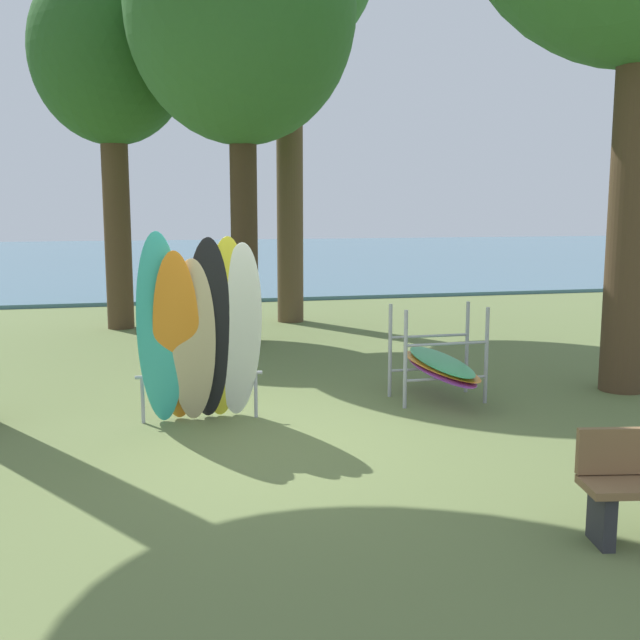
# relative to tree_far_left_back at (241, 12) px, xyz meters

# --- Properties ---
(ground_plane) EXTENTS (80.00, 80.00, 0.00)m
(ground_plane) POSITION_rel_tree_far_left_back_xyz_m (-0.54, -6.29, -5.93)
(ground_plane) COLOR olive
(lake_water) EXTENTS (80.00, 36.00, 0.10)m
(lake_water) POSITION_rel_tree_far_left_back_xyz_m (-0.54, 23.75, -5.88)
(lake_water) COLOR #477084
(lake_water) RESTS_ON ground
(tree_far_left_back) EXTENTS (4.11, 4.11, 8.35)m
(tree_far_left_back) POSITION_rel_tree_far_left_back_xyz_m (0.00, 0.00, 0.00)
(tree_far_left_back) COLOR #42301E
(tree_far_left_back) RESTS_ON ground
(tree_far_right_back) EXTENTS (3.17, 3.17, 7.38)m
(tree_far_right_back) POSITION_rel_tree_far_left_back_xyz_m (-2.33, 2.14, -0.49)
(tree_far_right_back) COLOR #4C3823
(tree_far_right_back) RESTS_ON ground
(leaning_board_pile) EXTENTS (1.49, 0.94, 2.28)m
(leaning_board_pile) POSITION_rel_tree_far_left_back_xyz_m (-1.25, -5.47, -4.86)
(leaning_board_pile) COLOR #38B2AD
(leaning_board_pile) RESTS_ON ground
(board_storage_rack) EXTENTS (1.15, 2.12, 1.25)m
(board_storage_rack) POSITION_rel_tree_far_left_back_xyz_m (1.89, -4.94, -5.46)
(board_storage_rack) COLOR #9EA0A5
(board_storage_rack) RESTS_ON ground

